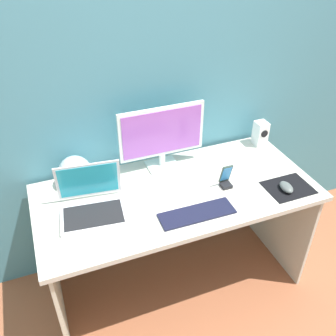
% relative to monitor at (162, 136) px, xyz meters
% --- Properties ---
extents(ground_plane, '(8.00, 8.00, 0.00)m').
position_rel_monitor_xyz_m(ground_plane, '(-0.01, -0.25, -0.94)').
color(ground_plane, '#975536').
extents(wall_back, '(6.00, 0.04, 2.50)m').
position_rel_monitor_xyz_m(wall_back, '(-0.01, 0.15, 0.31)').
color(wall_back, teal).
rests_on(wall_back, ground_plane).
extents(desk, '(1.51, 0.70, 0.73)m').
position_rel_monitor_xyz_m(desk, '(-0.01, -0.25, -0.35)').
color(desk, beige).
rests_on(desk, ground_plane).
extents(monitor, '(0.50, 0.14, 0.38)m').
position_rel_monitor_xyz_m(monitor, '(0.00, 0.00, 0.00)').
color(monitor, white).
rests_on(monitor, desk).
extents(speaker_right, '(0.07, 0.08, 0.16)m').
position_rel_monitor_xyz_m(speaker_right, '(0.67, 0.01, -0.13)').
color(speaker_right, white).
rests_on(speaker_right, desk).
extents(laptop, '(0.35, 0.31, 0.24)m').
position_rel_monitor_xyz_m(laptop, '(-0.47, -0.24, -0.16)').
color(laptop, white).
rests_on(laptop, desk).
extents(fishbowl, '(0.18, 0.18, 0.18)m').
position_rel_monitor_xyz_m(fishbowl, '(-0.50, 0.00, -0.12)').
color(fishbowl, silver).
rests_on(fishbowl, desk).
extents(keyboard_external, '(0.39, 0.13, 0.01)m').
position_rel_monitor_xyz_m(keyboard_external, '(0.01, -0.46, -0.20)').
color(keyboard_external, black).
rests_on(keyboard_external, desk).
extents(mousepad, '(0.25, 0.20, 0.00)m').
position_rel_monitor_xyz_m(mousepad, '(0.57, -0.45, -0.21)').
color(mousepad, black).
rests_on(mousepad, desk).
extents(mouse, '(0.07, 0.11, 0.04)m').
position_rel_monitor_xyz_m(mouse, '(0.54, -0.46, -0.19)').
color(mouse, '#525857').
rests_on(mouse, mousepad).
extents(phone_in_dock, '(0.06, 0.06, 0.14)m').
position_rel_monitor_xyz_m(phone_in_dock, '(0.26, -0.31, -0.16)').
color(phone_in_dock, black).
rests_on(phone_in_dock, desk).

